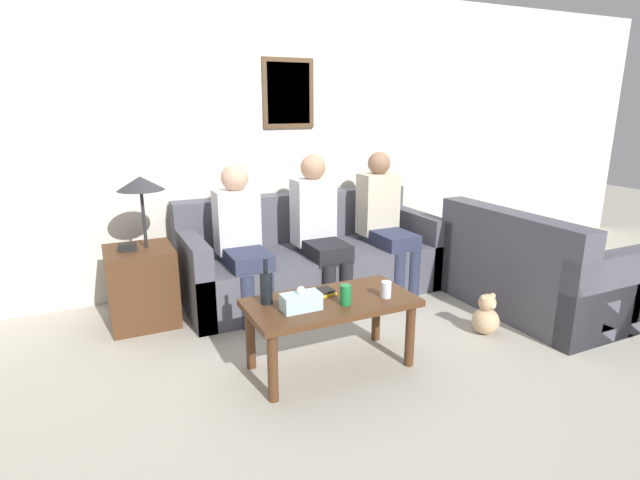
{
  "coord_description": "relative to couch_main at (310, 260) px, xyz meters",
  "views": [
    {
      "loc": [
        -1.72,
        -3.27,
        1.62
      ],
      "look_at": [
        -0.22,
        -0.12,
        0.66
      ],
      "focal_mm": 28.0,
      "sensor_mm": 36.0,
      "label": 1
    }
  ],
  "objects": [
    {
      "name": "ground_plane",
      "position": [
        0.0,
        -0.54,
        -0.29
      ],
      "size": [
        16.0,
        16.0,
        0.0
      ],
      "primitive_type": "plane",
      "color": "#ADA899"
    },
    {
      "name": "wall_back",
      "position": [
        0.0,
        0.48,
        1.02
      ],
      "size": [
        9.0,
        0.08,
        2.6
      ],
      "color": "silver",
      "rests_on": "ground_plane"
    },
    {
      "name": "couch_main",
      "position": [
        0.0,
        0.0,
        0.0
      ],
      "size": [
        2.2,
        0.92,
        0.83
      ],
      "color": "#4C4C56",
      "rests_on": "ground_plane"
    },
    {
      "name": "couch_side",
      "position": [
        1.46,
        -1.15,
        0.0
      ],
      "size": [
        0.92,
        1.37,
        0.83
      ],
      "rotation": [
        0.0,
        0.0,
        1.57
      ],
      "color": "#4C4C56",
      "rests_on": "ground_plane"
    },
    {
      "name": "coffee_table",
      "position": [
        -0.43,
        -1.27,
        0.1
      ],
      "size": [
        1.04,
        0.52,
        0.45
      ],
      "color": "#4C2D19",
      "rests_on": "ground_plane"
    },
    {
      "name": "side_table_with_lamp",
      "position": [
        -1.41,
        -0.07,
        0.07
      ],
      "size": [
        0.48,
        0.48,
        1.12
      ],
      "color": "#4C2D19",
      "rests_on": "ground_plane"
    },
    {
      "name": "wine_bottle",
      "position": [
        -0.81,
        -1.15,
        0.27
      ],
      "size": [
        0.07,
        0.07,
        0.28
      ],
      "color": "black",
      "rests_on": "coffee_table"
    },
    {
      "name": "drinking_glass",
      "position": [
        -0.11,
        -1.38,
        0.22
      ],
      "size": [
        0.07,
        0.07,
        0.1
      ],
      "color": "silver",
      "rests_on": "coffee_table"
    },
    {
      "name": "book_stack",
      "position": [
        -0.44,
        -1.17,
        0.18
      ],
      "size": [
        0.15,
        0.14,
        0.03
      ],
      "color": "gold",
      "rests_on": "coffee_table"
    },
    {
      "name": "soda_can",
      "position": [
        -0.39,
        -1.37,
        0.23
      ],
      "size": [
        0.07,
        0.07,
        0.12
      ],
      "color": "#197A38",
      "rests_on": "coffee_table"
    },
    {
      "name": "tissue_box",
      "position": [
        -0.66,
        -1.33,
        0.22
      ],
      "size": [
        0.23,
        0.12,
        0.14
      ],
      "color": "silver",
      "rests_on": "coffee_table"
    },
    {
      "name": "person_left",
      "position": [
        -0.65,
        -0.16,
        0.34
      ],
      "size": [
        0.34,
        0.62,
        1.16
      ],
      "color": "#2D334C",
      "rests_on": "ground_plane"
    },
    {
      "name": "person_middle",
      "position": [
        0.0,
        -0.19,
        0.36
      ],
      "size": [
        0.34,
        0.62,
        1.21
      ],
      "color": "black",
      "rests_on": "ground_plane"
    },
    {
      "name": "person_right",
      "position": [
        0.67,
        -0.14,
        0.35
      ],
      "size": [
        0.34,
        0.65,
        1.2
      ],
      "color": "#2D334C",
      "rests_on": "ground_plane"
    },
    {
      "name": "teddy_bear",
      "position": [
        0.79,
        -1.33,
        -0.15
      ],
      "size": [
        0.19,
        0.19,
        0.3
      ],
      "color": "tan",
      "rests_on": "ground_plane"
    }
  ]
}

